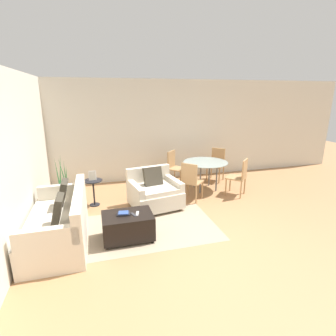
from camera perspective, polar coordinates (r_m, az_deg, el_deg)
The scene contains 18 objects.
ground_plane at distance 4.55m, azimuth 7.71°, elevation -15.66°, with size 20.00×20.00×0.00m, color #A3754C.
wall_back at distance 7.34m, azimuth -2.97°, elevation 8.09°, with size 12.00×0.06×2.75m.
wall_left at distance 5.27m, azimuth -28.78°, elevation 3.05°, with size 0.06×12.00×2.75m.
area_rug at distance 4.92m, azimuth -4.70°, elevation -12.91°, with size 2.55×1.57×0.01m.
couch at distance 4.74m, azimuth -22.37°, elevation -11.19°, with size 0.89×1.86×0.92m.
armchair at distance 5.64m, azimuth -2.97°, elevation -5.29°, with size 1.14×1.05×0.88m.
ottoman at distance 4.54m, azimuth -8.74°, elevation -12.25°, with size 0.83×0.58×0.44m.
book_stack at distance 4.45m, azimuth -9.66°, elevation -9.74°, with size 0.23×0.16×0.04m.
tv_remote_primary at distance 4.42m, azimuth -7.49°, elevation -10.03°, with size 0.09×0.16×0.01m.
tv_remote_secondary at distance 4.46m, azimuth -6.69°, elevation -9.80°, with size 0.08×0.17×0.01m.
potted_plant at distance 6.02m, azimuth -21.33°, elevation -6.22°, with size 0.44×0.44×1.17m.
side_table at distance 5.91m, azimuth -15.92°, elevation -4.18°, with size 0.40×0.40×0.58m.
picture_frame at distance 5.82m, azimuth -16.13°, elevation -1.61°, with size 0.16×0.07×0.21m.
dining_table at distance 6.64m, azimuth 8.15°, elevation 0.68°, with size 1.11×1.11×0.72m.
dining_chair_near_left at distance 5.90m, azimuth 4.99°, elevation -2.45°, with size 0.59×0.59×0.90m.
dining_chair_near_right at distance 6.43m, azimuth 15.39°, elevation -1.43°, with size 0.59×0.59×0.90m.
dining_chair_far_left at distance 7.03m, azimuth 1.44°, elevation 0.61°, with size 0.59×0.59×0.90m.
dining_chair_far_right at distance 7.47m, azimuth 10.57°, elevation 1.28°, with size 0.59×0.59×0.90m.
Camera 1 is at (-1.60, -3.53, 2.37)m, focal length 28.00 mm.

